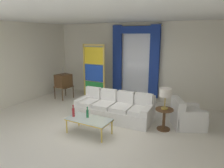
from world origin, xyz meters
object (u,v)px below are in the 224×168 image
Objects in this scene: coffee_table at (89,120)px; vintage_tv at (63,81)px; round_side_table at (164,117)px; bottle_crystal_tall at (87,113)px; couch_white_long at (115,109)px; bottle_blue_decanter at (73,112)px; peacock_figurine at (98,99)px; stained_glass_divider at (94,74)px; table_lamp_brass at (165,93)px; armchair_white at (186,117)px.

vintage_tv is (-2.68, 2.09, 0.36)m from coffee_table.
vintage_tv is 2.26× the size of round_side_table.
coffee_table is 0.86× the size of vintage_tv.
couch_white_long is at bearing 80.66° from bottle_crystal_tall.
couch_white_long is at bearing -16.81° from vintage_tv.
peacock_figurine is (-0.56, 2.13, -0.32)m from bottle_blue_decanter.
stained_glass_divider is at bearing 137.96° from peacock_figurine.
couch_white_long is 4.00× the size of round_side_table.
stained_glass_divider is at bearing 120.49° from coffee_table.
table_lamp_brass is (1.65, 1.16, 0.66)m from coffee_table.
round_side_table is (1.65, 1.16, -0.02)m from coffee_table.
bottle_blue_decanter is at bearing -146.58° from armchair_white.
bottle_crystal_tall is 2.07m from round_side_table.
peacock_figurine is at bearing 114.72° from bottle_crystal_tall.
bottle_blue_decanter is 0.24× the size of vintage_tv.
vintage_tv is at bearing 163.19° from couch_white_long.
round_side_table reaches higher than coffee_table.
vintage_tv is at bearing 178.92° from peacock_figurine.
armchair_white is 1.82× the size of peacock_figurine.
peacock_figurine is (-1.01, 2.06, -0.15)m from coffee_table.
stained_glass_divider is at bearing 157.35° from round_side_table.
table_lamp_brass is at bearing -18.62° from peacock_figurine.
bottle_crystal_tall is 2.81m from stained_glass_divider.
bottle_blue_decanter is 0.57× the size of table_lamp_brass.
bottle_crystal_tall is at bearing -60.40° from stained_glass_divider.
couch_white_long is at bearing -37.83° from stained_glass_divider.
round_side_table is at bearing -18.62° from peacock_figurine.
table_lamp_brass is (1.54, -0.08, 0.72)m from couch_white_long.
table_lamp_brass is (3.10, -1.29, -0.03)m from stained_glass_divider.
armchair_white is 1.02m from table_lamp_brass.
bottle_crystal_tall is at bearing -147.61° from table_lamp_brass.
couch_white_long is at bearing -36.02° from peacock_figurine.
couch_white_long is 1.26m from coffee_table.
vintage_tv is at bearing 141.94° from bottle_crystal_tall.
armchair_white reaches higher than bottle_crystal_tall.
armchair_white is (2.24, 1.59, -0.24)m from bottle_crystal_tall.
armchair_white is 0.50× the size of stained_glass_divider.
bottle_crystal_tall is 0.13× the size of stained_glass_divider.
armchair_white is (2.60, 1.72, -0.25)m from bottle_blue_decanter.
coffee_table is 2.71m from armchair_white.
stained_glass_divider is at bearing 142.17° from couch_white_long.
bottle_blue_decanter reaches higher than bottle_crystal_tall.
table_lamp_brass is at bearing 35.15° from coffee_table.
table_lamp_brass reaches higher than couch_white_long.
coffee_table is at bearing -37.98° from vintage_tv.
bottle_blue_decanter is (-0.45, -0.07, 0.17)m from coffee_table.
armchair_white is at bearing 35.37° from bottle_crystal_tall.
couch_white_long is 1.77× the size of vintage_tv.
stained_glass_divider is at bearing 16.57° from vintage_tv.
armchair_white is at bearing 44.20° from round_side_table.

